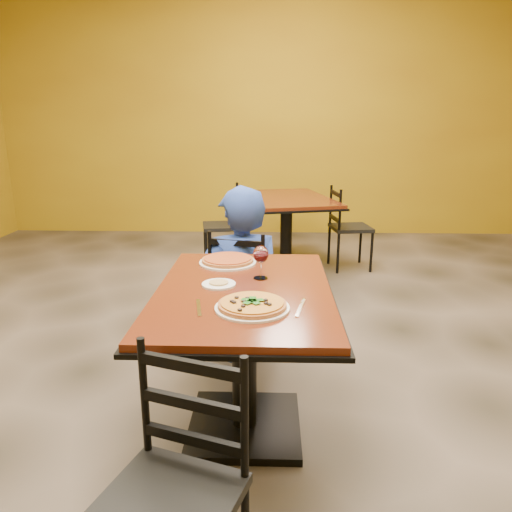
{
  "coord_description": "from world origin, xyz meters",
  "views": [
    {
      "loc": [
        0.13,
        -2.6,
        1.49
      ],
      "look_at": [
        0.05,
        -0.3,
        0.85
      ],
      "focal_mm": 33.77,
      "sensor_mm": 36.0,
      "label": 1
    }
  ],
  "objects_px": {
    "plate_far": "(228,262)",
    "pizza_far": "(228,260)",
    "wine_glass": "(261,261)",
    "chair_main_near": "(167,506)",
    "table_main": "(244,327)",
    "chair_second_right": "(351,228)",
    "chair_second_left": "(222,227)",
    "pizza_main": "(252,304)",
    "side_plate": "(219,284)",
    "chair_main_far": "(244,289)",
    "plate_main": "(252,308)",
    "diner": "(241,271)",
    "table_second": "(286,215)"
  },
  "relations": [
    {
      "from": "plate_far",
      "to": "pizza_far",
      "type": "height_order",
      "value": "pizza_far"
    },
    {
      "from": "wine_glass",
      "to": "chair_main_near",
      "type": "bearing_deg",
      "value": -102.31
    },
    {
      "from": "table_main",
      "to": "chair_second_right",
      "type": "xyz_separation_m",
      "value": [
        0.95,
        2.82,
        -0.13
      ]
    },
    {
      "from": "table_main",
      "to": "chair_second_left",
      "type": "distance_m",
      "value": 2.85
    },
    {
      "from": "chair_second_right",
      "to": "plate_far",
      "type": "distance_m",
      "value": 2.65
    },
    {
      "from": "plate_far",
      "to": "chair_second_right",
      "type": "bearing_deg",
      "value": 66.26
    },
    {
      "from": "chair_second_left",
      "to": "pizza_main",
      "type": "distance_m",
      "value": 3.12
    },
    {
      "from": "side_plate",
      "to": "chair_main_far",
      "type": "bearing_deg",
      "value": 85.61
    },
    {
      "from": "chair_second_right",
      "to": "side_plate",
      "type": "distance_m",
      "value": 3.0
    },
    {
      "from": "plate_main",
      "to": "pizza_main",
      "type": "bearing_deg",
      "value": 0.0
    },
    {
      "from": "plate_main",
      "to": "pizza_far",
      "type": "distance_m",
      "value": 0.68
    },
    {
      "from": "diner",
      "to": "plate_far",
      "type": "bearing_deg",
      "value": 74.74
    },
    {
      "from": "chair_main_near",
      "to": "chair_second_right",
      "type": "xyz_separation_m",
      "value": [
        1.12,
        3.79,
        0.0
      ]
    },
    {
      "from": "table_main",
      "to": "side_plate",
      "type": "distance_m",
      "value": 0.24
    },
    {
      "from": "chair_second_right",
      "to": "side_plate",
      "type": "xyz_separation_m",
      "value": [
        -1.07,
        -2.78,
        0.33
      ]
    },
    {
      "from": "diner",
      "to": "pizza_main",
      "type": "bearing_deg",
      "value": 85.8
    },
    {
      "from": "chair_second_left",
      "to": "diner",
      "type": "distance_m",
      "value": 1.98
    },
    {
      "from": "chair_main_near",
      "to": "chair_second_left",
      "type": "height_order",
      "value": "chair_second_left"
    },
    {
      "from": "table_main",
      "to": "chair_main_far",
      "type": "xyz_separation_m",
      "value": [
        -0.05,
        0.92,
        -0.14
      ]
    },
    {
      "from": "chair_main_near",
      "to": "plate_far",
      "type": "relative_size",
      "value": 2.74
    },
    {
      "from": "diner",
      "to": "side_plate",
      "type": "bearing_deg",
      "value": 76.3
    },
    {
      "from": "pizza_main",
      "to": "side_plate",
      "type": "height_order",
      "value": "pizza_main"
    },
    {
      "from": "table_main",
      "to": "pizza_far",
      "type": "height_order",
      "value": "pizza_far"
    },
    {
      "from": "chair_main_near",
      "to": "wine_glass",
      "type": "xyz_separation_m",
      "value": [
        0.24,
        1.12,
        0.42
      ]
    },
    {
      "from": "chair_second_left",
      "to": "wine_glass",
      "type": "xyz_separation_m",
      "value": [
        0.47,
        -2.67,
        0.4
      ]
    },
    {
      "from": "wine_glass",
      "to": "diner",
      "type": "bearing_deg",
      "value": 101.38
    },
    {
      "from": "pizza_main",
      "to": "side_plate",
      "type": "xyz_separation_m",
      "value": [
        -0.17,
        0.29,
        -0.02
      ]
    },
    {
      "from": "chair_main_near",
      "to": "side_plate",
      "type": "distance_m",
      "value": 1.06
    },
    {
      "from": "table_second",
      "to": "plate_far",
      "type": "bearing_deg",
      "value": -99.19
    },
    {
      "from": "chair_main_far",
      "to": "plate_far",
      "type": "xyz_separation_m",
      "value": [
        -0.06,
        -0.52,
        0.33
      ]
    },
    {
      "from": "chair_second_left",
      "to": "chair_main_near",
      "type": "bearing_deg",
      "value": -6.2
    },
    {
      "from": "plate_main",
      "to": "plate_far",
      "type": "height_order",
      "value": "same"
    },
    {
      "from": "chair_second_left",
      "to": "pizza_far",
      "type": "bearing_deg",
      "value": -2.94
    },
    {
      "from": "plate_main",
      "to": "pizza_far",
      "type": "xyz_separation_m",
      "value": [
        -0.16,
        0.66,
        0.02
      ]
    },
    {
      "from": "plate_far",
      "to": "diner",
      "type": "bearing_deg",
      "value": 85.03
    },
    {
      "from": "table_second",
      "to": "chair_main_near",
      "type": "xyz_separation_m",
      "value": [
        -0.45,
        -3.79,
        -0.13
      ]
    },
    {
      "from": "chair_second_right",
      "to": "wine_glass",
      "type": "height_order",
      "value": "wine_glass"
    },
    {
      "from": "table_second",
      "to": "chair_second_right",
      "type": "height_order",
      "value": "chair_second_right"
    },
    {
      "from": "diner",
      "to": "plate_far",
      "type": "relative_size",
      "value": 3.61
    },
    {
      "from": "pizza_main",
      "to": "pizza_far",
      "type": "bearing_deg",
      "value": 103.68
    },
    {
      "from": "plate_main",
      "to": "chair_main_near",
      "type": "bearing_deg",
      "value": -107.01
    },
    {
      "from": "chair_main_near",
      "to": "plate_far",
      "type": "xyz_separation_m",
      "value": [
        0.06,
        1.37,
        0.33
      ]
    },
    {
      "from": "chair_second_right",
      "to": "diner",
      "type": "relative_size",
      "value": 0.77
    },
    {
      "from": "chair_main_near",
      "to": "wine_glass",
      "type": "relative_size",
      "value": 4.71
    },
    {
      "from": "table_second",
      "to": "pizza_far",
      "type": "xyz_separation_m",
      "value": [
        -0.39,
        -2.41,
        0.21
      ]
    },
    {
      "from": "chair_main_near",
      "to": "plate_main",
      "type": "height_order",
      "value": "chair_main_near"
    },
    {
      "from": "chair_second_left",
      "to": "plate_far",
      "type": "relative_size",
      "value": 2.81
    },
    {
      "from": "chair_main_near",
      "to": "diner",
      "type": "distance_m",
      "value": 1.85
    },
    {
      "from": "table_second",
      "to": "diner",
      "type": "xyz_separation_m",
      "value": [
        -0.35,
        -1.95,
        0.0
      ]
    },
    {
      "from": "chair_main_far",
      "to": "chair_second_right",
      "type": "height_order",
      "value": "chair_second_right"
    }
  ]
}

